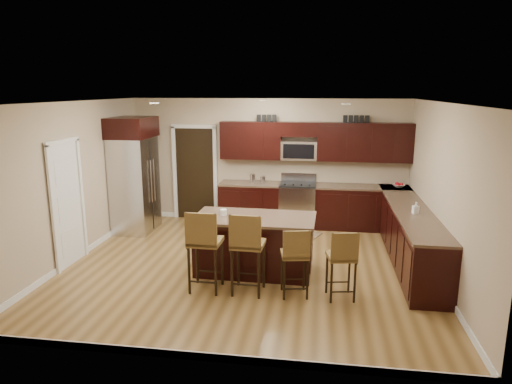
% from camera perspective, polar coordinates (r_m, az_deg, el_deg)
% --- Properties ---
extents(floor, '(6.00, 6.00, 0.00)m').
position_cam_1_polar(floor, '(7.73, -1.02, -9.28)').
color(floor, olive).
rests_on(floor, ground).
extents(ceiling, '(6.00, 6.00, 0.00)m').
position_cam_1_polar(ceiling, '(7.16, -1.11, 11.17)').
color(ceiling, silver).
rests_on(ceiling, wall_back).
extents(wall_back, '(6.00, 0.00, 6.00)m').
position_cam_1_polar(wall_back, '(10.00, 1.51, 3.87)').
color(wall_back, tan).
rests_on(wall_back, floor).
extents(wall_left, '(0.00, 5.50, 5.50)m').
position_cam_1_polar(wall_left, '(8.35, -21.84, 1.15)').
color(wall_left, tan).
rests_on(wall_left, floor).
extents(wall_right, '(0.00, 5.50, 5.50)m').
position_cam_1_polar(wall_right, '(7.46, 22.31, -0.20)').
color(wall_right, tan).
rests_on(wall_right, floor).
extents(base_cabinets, '(4.02, 3.96, 0.92)m').
position_cam_1_polar(base_cabinets, '(8.88, 12.73, -3.48)').
color(base_cabinets, black).
rests_on(base_cabinets, floor).
extents(upper_cabinets, '(4.00, 0.33, 0.80)m').
position_cam_1_polar(upper_cabinets, '(9.71, 7.57, 6.41)').
color(upper_cabinets, black).
rests_on(upper_cabinets, wall_back).
extents(range, '(0.76, 0.64, 1.11)m').
position_cam_1_polar(range, '(9.83, 5.21, -1.57)').
color(range, silver).
rests_on(range, floor).
extents(microwave, '(0.76, 0.31, 0.40)m').
position_cam_1_polar(microwave, '(9.76, 5.39, 5.20)').
color(microwave, silver).
rests_on(microwave, upper_cabinets).
extents(doorway, '(0.85, 0.03, 2.06)m').
position_cam_1_polar(doorway, '(10.37, -7.61, 2.28)').
color(doorway, black).
rests_on(doorway, floor).
extents(pantry_door, '(0.03, 0.80, 2.04)m').
position_cam_1_polar(pantry_door, '(8.16, -22.56, -1.55)').
color(pantry_door, white).
rests_on(pantry_door, floor).
extents(letter_decor, '(2.20, 0.03, 0.15)m').
position_cam_1_polar(letter_decor, '(9.67, 6.79, 9.11)').
color(letter_decor, black).
rests_on(letter_decor, upper_cabinets).
extents(island, '(1.94, 1.05, 0.92)m').
position_cam_1_polar(island, '(7.39, -0.19, -6.75)').
color(island, black).
rests_on(island, floor).
extents(stool_left, '(0.47, 0.47, 1.22)m').
position_cam_1_polar(stool_left, '(6.61, -6.52, -6.19)').
color(stool_left, brown).
rests_on(stool_left, floor).
extents(stool_mid, '(0.48, 0.48, 1.21)m').
position_cam_1_polar(stool_mid, '(6.48, -1.13, -6.54)').
color(stool_mid, brown).
rests_on(stool_mid, floor).
extents(stool_right, '(0.44, 0.44, 1.02)m').
position_cam_1_polar(stool_right, '(6.47, 4.94, -7.80)').
color(stool_right, brown).
rests_on(stool_right, floor).
extents(refrigerator, '(0.79, 1.03, 2.35)m').
position_cam_1_polar(refrigerator, '(9.65, -14.97, 2.20)').
color(refrigerator, silver).
rests_on(refrigerator, floor).
extents(floor_mat, '(1.10, 0.92, 0.01)m').
position_cam_1_polar(floor_mat, '(9.38, 4.95, -5.23)').
color(floor_mat, brown).
rests_on(floor_mat, floor).
extents(fruit_bowl, '(0.31, 0.31, 0.06)m').
position_cam_1_polar(fruit_bowl, '(9.84, 17.39, 0.76)').
color(fruit_bowl, silver).
rests_on(fruit_bowl, base_cabinets).
extents(soap_bottle, '(0.11, 0.11, 0.19)m').
position_cam_1_polar(soap_bottle, '(7.83, 19.33, -1.89)').
color(soap_bottle, '#B2B2B2').
rests_on(soap_bottle, base_cabinets).
extents(canister_tall, '(0.12, 0.12, 0.19)m').
position_cam_1_polar(canister_tall, '(9.81, -0.43, 1.71)').
color(canister_tall, silver).
rests_on(canister_tall, base_cabinets).
extents(canister_short, '(0.11, 0.11, 0.15)m').
position_cam_1_polar(canister_short, '(9.78, 0.86, 1.56)').
color(canister_short, silver).
rests_on(canister_short, base_cabinets).
extents(island_jar, '(0.10, 0.10, 0.10)m').
position_cam_1_polar(island_jar, '(7.31, -4.08, -2.56)').
color(island_jar, white).
rests_on(island_jar, island).
extents(stool_extra, '(0.44, 0.44, 1.02)m').
position_cam_1_polar(stool_extra, '(6.47, 10.75, -7.99)').
color(stool_extra, brown).
rests_on(stool_extra, floor).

